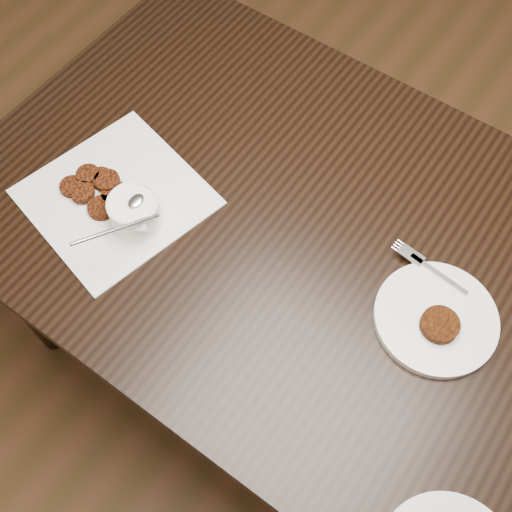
% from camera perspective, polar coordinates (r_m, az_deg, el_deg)
% --- Properties ---
extents(floor, '(4.00, 4.00, 0.00)m').
position_cam_1_polar(floor, '(1.86, 2.60, -13.32)').
color(floor, '#53321C').
rests_on(floor, ground).
extents(table, '(1.41, 0.91, 0.75)m').
position_cam_1_polar(table, '(1.55, 3.93, -4.93)').
color(table, black).
rests_on(table, floor).
extents(napkin, '(0.38, 0.38, 0.00)m').
position_cam_1_polar(napkin, '(1.28, -12.82, 5.33)').
color(napkin, white).
rests_on(napkin, table).
extents(sauce_ramekin, '(0.16, 0.16, 0.14)m').
position_cam_1_polar(sauce_ramekin, '(1.18, -11.38, 4.89)').
color(sauce_ramekin, white).
rests_on(sauce_ramekin, napkin).
extents(patty_cluster, '(0.24, 0.24, 0.02)m').
position_cam_1_polar(patty_cluster, '(1.29, -14.61, 6.34)').
color(patty_cluster, '#64260D').
rests_on(patty_cluster, napkin).
extents(plate_with_patty, '(0.24, 0.24, 0.03)m').
position_cam_1_polar(plate_with_patty, '(1.16, 16.37, -5.38)').
color(plate_with_patty, white).
rests_on(plate_with_patty, table).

